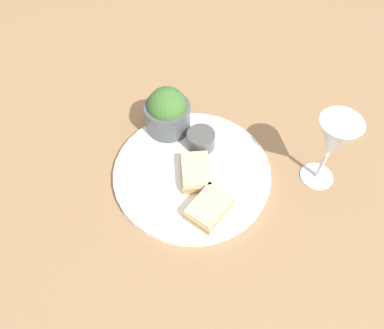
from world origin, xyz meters
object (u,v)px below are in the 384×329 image
object	(u,v)px
cheese_toast_near	(196,172)
cheese_toast_far	(209,207)
salad_bowl	(167,112)
wine_glass	(333,141)
sauce_ramekin	(201,139)

from	to	relation	value
cheese_toast_near	cheese_toast_far	xyz separation A→B (m)	(0.08, 0.02, 0.00)
salad_bowl	cheese_toast_far	distance (m)	0.22
cheese_toast_near	wine_glass	size ratio (longest dim) A/B	0.54
cheese_toast_far	wine_glass	size ratio (longest dim) A/B	0.63
salad_bowl	sauce_ramekin	distance (m)	0.09
salad_bowl	wine_glass	xyz separation A→B (m)	(0.13, 0.29, 0.05)
salad_bowl	cheese_toast_far	world-z (taller)	salad_bowl
cheese_toast_near	cheese_toast_far	world-z (taller)	same
sauce_ramekin	cheese_toast_far	size ratio (longest dim) A/B	0.57
sauce_ramekin	cheese_toast_far	xyz separation A→B (m)	(0.15, 0.01, -0.01)
salad_bowl	cheese_toast_near	size ratio (longest dim) A/B	1.18
cheese_toast_near	salad_bowl	bearing A→B (deg)	-158.00
sauce_ramekin	wine_glass	size ratio (longest dim) A/B	0.36
salad_bowl	cheese_toast_far	bearing A→B (deg)	19.40
cheese_toast_far	cheese_toast_near	bearing A→B (deg)	-165.05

